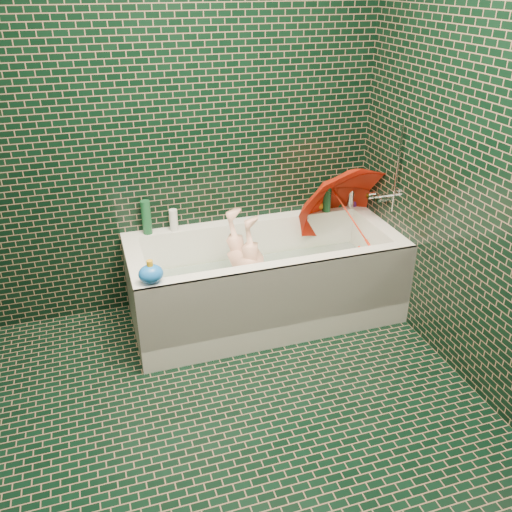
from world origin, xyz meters
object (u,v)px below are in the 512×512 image
object	(u,v)px
child	(251,279)
rubber_duck	(323,204)
bathtub	(266,288)
bath_toy	(151,274)
umbrella	(351,217)

from	to	relation	value
child	rubber_duck	distance (m)	0.80
bathtub	rubber_duck	world-z (taller)	rubber_duck
child	bath_toy	bearing A→B (deg)	-86.43
bathtub	bath_toy	world-z (taller)	bath_toy
bathtub	child	world-z (taller)	bathtub
bath_toy	rubber_duck	bearing A→B (deg)	14.18
bathtub	child	distance (m)	0.15
rubber_duck	bath_toy	world-z (taller)	bath_toy
bathtub	child	bearing A→B (deg)	-166.03
umbrella	bathtub	bearing A→B (deg)	-170.92
umbrella	bath_toy	bearing A→B (deg)	-162.78
bath_toy	bathtub	bearing A→B (deg)	9.14
child	rubber_duck	bearing A→B (deg)	100.91
bathtub	umbrella	world-z (taller)	umbrella
child	rubber_duck	xyz separation A→B (m)	(0.65, 0.38, 0.28)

